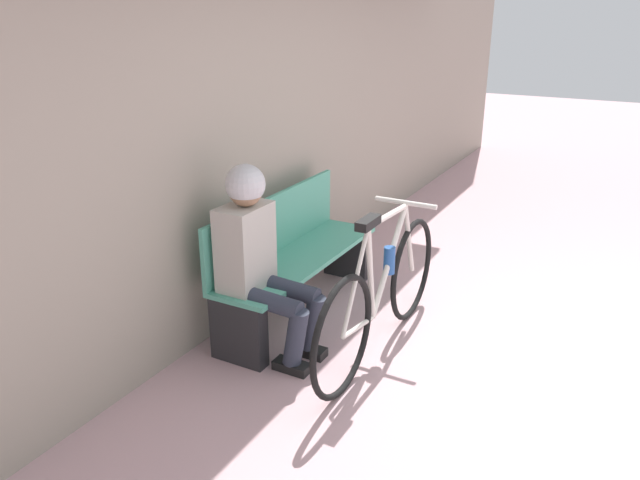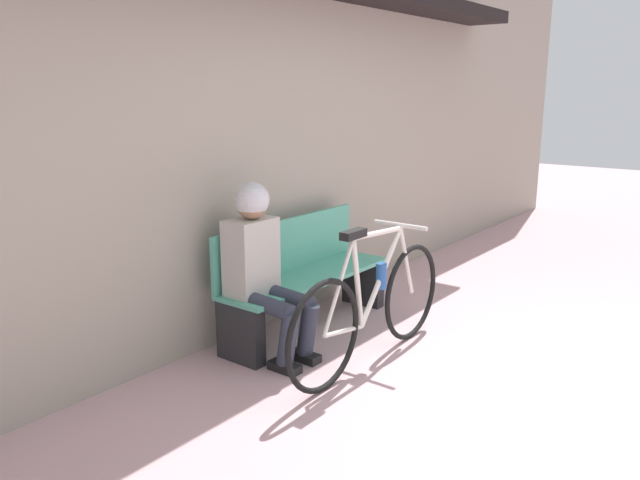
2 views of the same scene
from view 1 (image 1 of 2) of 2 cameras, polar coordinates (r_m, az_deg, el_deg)
The scene contains 4 objects.
storefront_wall at distance 4.08m, azimuth -7.15°, elevation 15.70°, with size 12.00×0.56×3.20m.
park_bench_near at distance 4.24m, azimuth -2.48°, elevation -1.90°, with size 1.54×0.42×0.82m.
bicycle at distance 3.77m, azimuth 5.65°, elevation -4.87°, with size 1.72×0.40×0.93m.
person_seated at distance 3.64m, azimuth -5.72°, elevation -0.92°, with size 0.34×0.59×1.18m.
Camera 1 is at (-3.31, 0.18, 2.02)m, focal length 35.00 mm.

